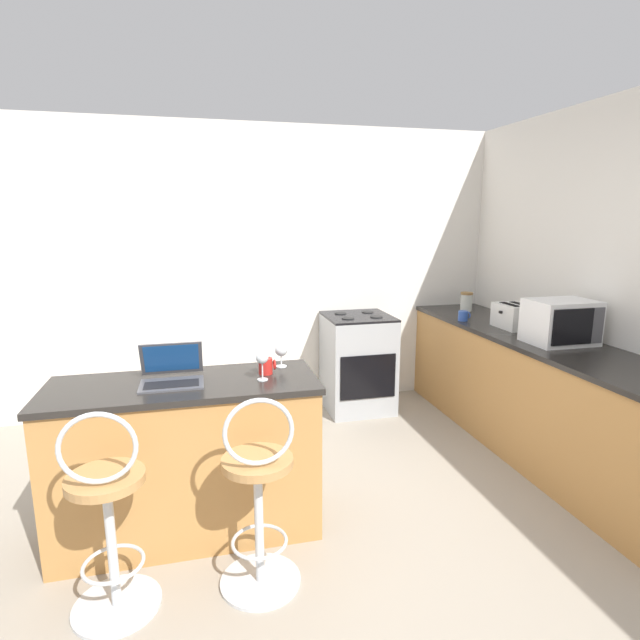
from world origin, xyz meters
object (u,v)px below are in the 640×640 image
bar_stool_far (259,499)px  wine_glass_short (281,351)px  bar_stool_near (108,519)px  storage_jar (466,302)px  mug_blue (463,316)px  laptop (172,373)px  toaster (514,316)px  mug_red (266,366)px  stove_range (357,362)px  wine_glass_tall (262,359)px  microwave (561,322)px

bar_stool_far → wine_glass_short: (0.23, 0.70, 0.53)m
bar_stool_near → storage_jar: bearing=35.4°
bar_stool_near → mug_blue: (2.66, 1.67, 0.47)m
bar_stool_far → mug_blue: size_ratio=9.89×
laptop → toaster: (2.64, 0.75, 0.04)m
mug_red → stove_range: bearing=55.3°
bar_stool_far → storage_jar: size_ratio=5.58×
toaster → storage_jar: toaster is taller
bar_stool_near → laptop: laptop is taller
mug_red → storage_jar: 2.61m
laptop → storage_jar: 3.06m
laptop → mug_red: 0.52m
wine_glass_short → laptop: bearing=-167.5°
laptop → toaster: size_ratio=1.07×
stove_range → mug_red: 1.92m
bar_stool_far → toaster: (2.25, 1.31, 0.53)m
toaster → wine_glass_short: toaster is taller
mug_red → wine_glass_tall: bearing=-108.2°
mug_red → mug_blue: (1.87, 1.08, -0.00)m
bar_stool_far → toaster: toaster is taller
bar_stool_near → wine_glass_tall: bearing=32.2°
mug_blue → wine_glass_tall: bearing=-148.0°
storage_jar → mug_red: bearing=-145.0°
bar_stool_far → bar_stool_near: bearing=180.0°
toaster → wine_glass_short: 2.10m
laptop → mug_red: bearing=2.8°
microwave → mug_red: 2.14m
storage_jar → wine_glass_short: 2.45m
bar_stool_near → microwave: 3.09m
stove_range → mug_blue: 1.05m
toaster → mug_blue: bearing=124.9°
laptop → wine_glass_tall: 0.50m
bar_stool_far → laptop: laptop is taller
stove_range → mug_blue: size_ratio=8.94×
mug_blue → microwave: bearing=-73.5°
mug_red → wine_glass_short: wine_glass_short is taller
microwave → wine_glass_short: size_ratio=3.12×
mug_red → toaster: bearing=18.9°
storage_jar → laptop: bearing=-150.2°
bar_stool_near → laptop: size_ratio=3.01×
bar_stool_far → microwave: (2.26, 0.79, 0.58)m
bar_stool_near → toaster: size_ratio=3.21×
microwave → storage_jar: 1.29m
bar_stool_near → mug_red: bar_stool_near is taller
bar_stool_far → mug_red: 0.77m
bar_stool_near → storage_jar: 3.63m
microwave → mug_blue: size_ratio=4.41×
bar_stool_near → laptop: 0.79m
bar_stool_near → wine_glass_tall: size_ratio=6.12×
mug_red → storage_jar: bearing=35.0°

